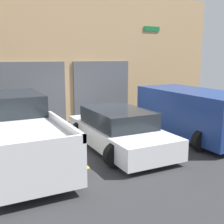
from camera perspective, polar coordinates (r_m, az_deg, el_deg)
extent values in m
plane|color=#2D2D30|center=(10.20, -2.13, -5.25)|extent=(28.00, 28.00, 0.00)
cube|color=tan|center=(12.86, -8.46, 11.08)|extent=(14.92, 0.60, 5.78)
cube|color=#595B60|center=(12.18, -15.72, 3.48)|extent=(2.76, 0.08, 2.68)
cube|color=#595B60|center=(13.14, -2.07, 4.42)|extent=(2.76, 0.08, 2.68)
cube|color=#197238|center=(14.47, 8.11, 16.41)|extent=(0.90, 0.03, 0.22)
cube|color=white|center=(7.94, -18.19, -5.37)|extent=(1.87, 5.02, 0.96)
cube|color=#1E2328|center=(9.11, -19.80, 1.67)|extent=(1.72, 2.26, 0.61)
cube|color=white|center=(6.91, -9.70, -2.52)|extent=(0.08, 2.76, 0.18)
cube|color=white|center=(5.44, -14.57, -6.46)|extent=(1.87, 0.08, 0.18)
cylinder|color=black|center=(9.63, -14.65, -4.14)|extent=(0.80, 0.22, 0.80)
cylinder|color=black|center=(6.76, -8.95, -10.51)|extent=(0.80, 0.22, 0.80)
cube|color=white|center=(8.92, 1.44, -4.68)|extent=(1.84, 4.33, 0.59)
cube|color=#1E2328|center=(8.87, 1.13, -1.07)|extent=(1.61, 2.38, 0.52)
cylinder|color=black|center=(9.81, -6.45, -3.93)|extent=(0.67, 0.22, 0.67)
cylinder|color=black|center=(10.46, 1.89, -2.92)|extent=(0.67, 0.22, 0.67)
cylinder|color=black|center=(7.46, 0.80, -8.76)|extent=(0.67, 0.22, 0.67)
cylinder|color=black|center=(8.29, 10.84, -6.91)|extent=(0.67, 0.22, 0.67)
cube|color=navy|center=(10.52, 16.09, 0.08)|extent=(1.94, 4.44, 1.54)
cube|color=#1E2328|center=(12.11, 9.26, 4.30)|extent=(1.75, 0.06, 0.28)
cylinder|color=black|center=(11.17, 7.87, -2.10)|extent=(0.68, 0.22, 0.68)
cylinder|color=black|center=(12.21, 14.56, -1.22)|extent=(0.68, 0.22, 0.68)
cylinder|color=black|center=(9.11, 17.73, -5.57)|extent=(0.68, 0.22, 0.68)
cube|color=gold|center=(8.48, -7.69, -8.76)|extent=(0.12, 2.20, 0.01)
cube|color=gold|center=(9.81, 9.26, -6.03)|extent=(0.12, 2.20, 0.01)
cube|color=gold|center=(11.78, 21.26, -3.75)|extent=(0.12, 2.20, 0.01)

